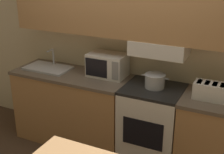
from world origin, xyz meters
The scene contains 9 objects.
ground_plane centered at (0.00, 0.00, 0.00)m, with size 16.00×16.00×0.00m, color #4C3828.
wall_back centered at (0.01, -0.07, 1.52)m, with size 5.06×0.38×2.55m.
lower_counter_main centered at (-0.62, -0.29, 0.46)m, with size 1.44×0.60×0.92m.
lower_counter_right_stub centered at (1.04, -0.29, 0.46)m, with size 0.60×0.60×0.92m.
stove_range centered at (0.42, -0.29, 0.46)m, with size 0.63×0.59×0.92m.
cooking_pot centered at (0.43, -0.27, 1.00)m, with size 0.30×0.22×0.15m.
microwave centered at (-0.19, -0.18, 1.05)m, with size 0.44×0.29×0.27m.
toaster centered at (1.01, -0.30, 1.00)m, with size 0.33×0.19×0.16m.
sink_basin centered at (-0.96, -0.29, 0.94)m, with size 0.57×0.34×0.23m.
Camera 1 is at (1.36, -3.25, 2.24)m, focal length 50.00 mm.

